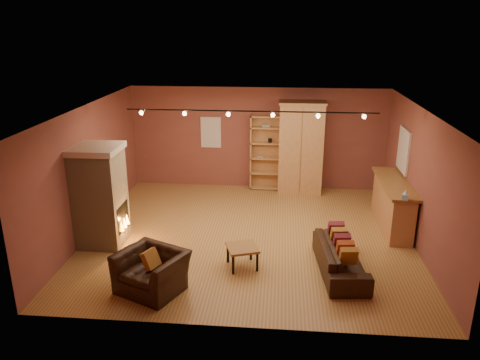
# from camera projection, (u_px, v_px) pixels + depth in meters

# --- Properties ---
(floor) EXTENTS (7.00, 7.00, 0.00)m
(floor) POSITION_uv_depth(u_px,v_px,m) (249.00, 236.00, 10.29)
(floor) COLOR olive
(floor) RESTS_ON ground
(ceiling) EXTENTS (7.00, 7.00, 0.00)m
(ceiling) POSITION_uv_depth(u_px,v_px,m) (250.00, 109.00, 9.38)
(ceiling) COLOR brown
(ceiling) RESTS_ON back_wall
(back_wall) EXTENTS (7.00, 0.02, 2.80)m
(back_wall) POSITION_uv_depth(u_px,v_px,m) (258.00, 138.00, 12.90)
(back_wall) COLOR brown
(back_wall) RESTS_ON floor
(left_wall) EXTENTS (0.02, 6.50, 2.80)m
(left_wall) POSITION_uv_depth(u_px,v_px,m) (89.00, 171.00, 10.13)
(left_wall) COLOR brown
(left_wall) RESTS_ON floor
(right_wall) EXTENTS (0.02, 6.50, 2.80)m
(right_wall) POSITION_uv_depth(u_px,v_px,m) (420.00, 180.00, 9.54)
(right_wall) COLOR brown
(right_wall) RESTS_ON floor
(fireplace) EXTENTS (1.01, 0.98, 2.12)m
(fireplace) POSITION_uv_depth(u_px,v_px,m) (100.00, 196.00, 9.64)
(fireplace) COLOR tan
(fireplace) RESTS_ON floor
(back_window) EXTENTS (0.56, 0.04, 0.86)m
(back_window) POSITION_uv_depth(u_px,v_px,m) (211.00, 132.00, 12.94)
(back_window) COLOR silver
(back_window) RESTS_ON back_wall
(bookcase) EXTENTS (0.85, 0.33, 2.08)m
(bookcase) POSITION_uv_depth(u_px,v_px,m) (266.00, 152.00, 12.88)
(bookcase) COLOR tan
(bookcase) RESTS_ON floor
(armoire) EXTENTS (1.22, 0.70, 2.49)m
(armoire) POSITION_uv_depth(u_px,v_px,m) (301.00, 148.00, 12.54)
(armoire) COLOR tan
(armoire) RESTS_ON floor
(bar_counter) EXTENTS (0.61, 2.26, 1.08)m
(bar_counter) POSITION_uv_depth(u_px,v_px,m) (393.00, 204.00, 10.57)
(bar_counter) COLOR tan
(bar_counter) RESTS_ON floor
(tissue_box) EXTENTS (0.16, 0.16, 0.23)m
(tissue_box) POSITION_uv_depth(u_px,v_px,m) (405.00, 195.00, 9.33)
(tissue_box) COLOR #8BC3DF
(tissue_box) RESTS_ON bar_counter
(right_window) EXTENTS (0.05, 0.90, 1.00)m
(right_window) POSITION_uv_depth(u_px,v_px,m) (404.00, 150.00, 10.78)
(right_window) COLOR silver
(right_window) RESTS_ON right_wall
(loveseat) EXTENTS (0.74, 1.96, 0.79)m
(loveseat) POSITION_uv_depth(u_px,v_px,m) (341.00, 252.00, 8.71)
(loveseat) COLOR black
(loveseat) RESTS_ON floor
(armchair) EXTENTS (1.29, 1.10, 0.96)m
(armchair) POSITION_uv_depth(u_px,v_px,m) (151.00, 265.00, 8.07)
(armchair) COLOR black
(armchair) RESTS_ON floor
(coffee_table) EXTENTS (0.70, 0.70, 0.42)m
(coffee_table) POSITION_uv_depth(u_px,v_px,m) (242.00, 250.00, 8.88)
(coffee_table) COLOR olive
(coffee_table) RESTS_ON floor
(track_rail) EXTENTS (5.20, 0.09, 0.13)m
(track_rail) POSITION_uv_depth(u_px,v_px,m) (250.00, 113.00, 9.61)
(track_rail) COLOR black
(track_rail) RESTS_ON ceiling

